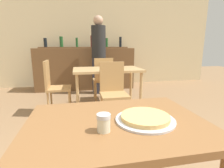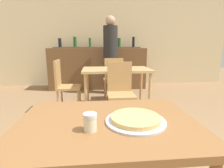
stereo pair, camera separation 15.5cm
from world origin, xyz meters
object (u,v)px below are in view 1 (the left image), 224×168
at_px(cheese_shaker, 104,123).
at_px(person_standing, 99,52).
at_px(chair_far_side_back, 103,77).
at_px(pizza_tray, 145,118).
at_px(chair_far_side_left, 54,84).
at_px(chair_far_side_front, 113,88).

bearing_deg(cheese_shaker, person_standing, 83.38).
xyz_separation_m(chair_far_side_back, pizza_tray, (-0.15, -2.67, 0.22)).
relative_size(pizza_tray, cheese_shaker, 3.71).
xyz_separation_m(chair_far_side_left, person_standing, (0.93, 1.19, 0.49)).
height_order(chair_far_side_back, person_standing, person_standing).
relative_size(chair_far_side_front, chair_far_side_left, 1.00).
bearing_deg(pizza_tray, chair_far_side_back, 86.89).
height_order(chair_far_side_back, pizza_tray, chair_far_side_back).
height_order(pizza_tray, person_standing, person_standing).
xyz_separation_m(chair_far_side_front, pizza_tray, (-0.15, -1.64, 0.22)).
relative_size(chair_far_side_front, chair_far_side_back, 1.00).
bearing_deg(chair_far_side_left, chair_far_side_back, -60.98).
height_order(chair_far_side_back, chair_far_side_left, same).
bearing_deg(person_standing, pizza_tray, -92.40).
distance_m(pizza_tray, cheese_shaker, 0.27).
bearing_deg(chair_far_side_front, chair_far_side_left, 150.98).
distance_m(chair_far_side_front, person_standing, 1.77).
distance_m(chair_far_side_back, person_standing, 0.83).
height_order(chair_far_side_front, chair_far_side_left, same).
xyz_separation_m(chair_far_side_back, person_standing, (-0.01, 0.67, 0.49)).
xyz_separation_m(pizza_tray, cheese_shaker, (-0.26, -0.08, 0.03)).
relative_size(chair_far_side_front, pizza_tray, 2.65).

